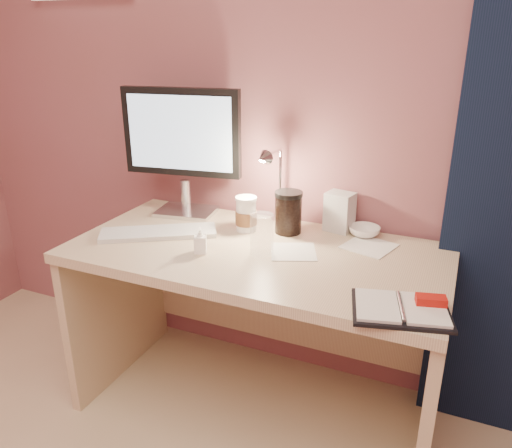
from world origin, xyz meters
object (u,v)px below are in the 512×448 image
at_px(keyboard, 158,233).
at_px(planner, 403,308).
at_px(coffee_cup, 246,215).
at_px(clear_cup, 262,234).
at_px(desk_lamp, 276,180).
at_px(product_box, 340,212).
at_px(lotion_bottle, 200,240).
at_px(dark_jar, 288,214).
at_px(monitor, 182,141).
at_px(desk, 264,293).
at_px(bowl, 364,231).

relative_size(keyboard, planner, 1.43).
bearing_deg(planner, coffee_cup, 135.32).
xyz_separation_m(clear_cup, desk_lamp, (-0.05, 0.26, 0.13)).
bearing_deg(keyboard, product_box, -4.11).
distance_m(lotion_bottle, dark_jar, 0.39).
bearing_deg(coffee_cup, product_box, 23.72).
xyz_separation_m(monitor, keyboard, (0.03, -0.26, -0.32)).
bearing_deg(dark_jar, planner, -40.83).
height_order(coffee_cup, clear_cup, clear_cup).
xyz_separation_m(keyboard, planner, (0.98, -0.21, 0.00)).
xyz_separation_m(coffee_cup, lotion_bottle, (-0.06, -0.27, -0.02)).
relative_size(desk, dark_jar, 9.18).
xyz_separation_m(clear_cup, dark_jar, (0.02, 0.23, 0.00)).
height_order(bowl, dark_jar, dark_jar).
height_order(desk, clear_cup, clear_cup).
distance_m(clear_cup, lotion_bottle, 0.23).
height_order(planner, coffee_cup, coffee_cup).
xyz_separation_m(planner, lotion_bottle, (-0.74, 0.13, 0.04)).
distance_m(desk, keyboard, 0.49).
height_order(keyboard, planner, planner).
bearing_deg(desk_lamp, coffee_cup, -134.22).
bearing_deg(keyboard, clear_cup, -31.34).
bearing_deg(coffee_cup, lotion_bottle, -103.05).
bearing_deg(bowl, planner, -66.91).
relative_size(planner, desk_lamp, 0.96).
distance_m(desk, desk_lamp, 0.46).
height_order(bowl, desk_lamp, desk_lamp).
bearing_deg(bowl, desk, -147.89).
distance_m(desk, lotion_bottle, 0.37).
bearing_deg(desk_lamp, lotion_bottle, -105.83).
bearing_deg(desk, desk_lamp, 94.71).
height_order(monitor, dark_jar, monitor).
distance_m(coffee_cup, clear_cup, 0.23).
bearing_deg(planner, clear_cup, 143.71).
distance_m(desk, monitor, 0.73).
bearing_deg(planner, dark_jar, 124.80).
xyz_separation_m(coffee_cup, dark_jar, (0.16, 0.05, 0.01)).
relative_size(monitor, product_box, 3.43).
bearing_deg(desk, lotion_bottle, -133.22).
relative_size(desk, coffee_cup, 9.81).
distance_m(bowl, lotion_bottle, 0.65).
height_order(keyboard, lotion_bottle, lotion_bottle).
bearing_deg(planner, keyboard, 153.38).
distance_m(desk, product_box, 0.45).
distance_m(bowl, dark_jar, 0.31).
xyz_separation_m(bowl, desk_lamp, (-0.36, -0.06, 0.19)).
xyz_separation_m(planner, dark_jar, (-0.52, 0.45, 0.07)).
relative_size(desk, clear_cup, 9.34).
bearing_deg(product_box, keyboard, -140.42).
height_order(coffee_cup, product_box, product_box).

